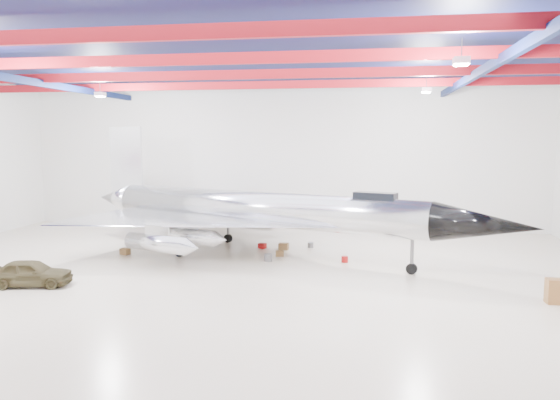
# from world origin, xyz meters

# --- Properties ---
(floor) EXTENTS (40.00, 40.00, 0.00)m
(floor) POSITION_xyz_m (0.00, 0.00, 0.00)
(floor) COLOR beige
(floor) RESTS_ON ground
(wall_back) EXTENTS (40.00, 0.00, 40.00)m
(wall_back) POSITION_xyz_m (0.00, 15.00, 5.50)
(wall_back) COLOR silver
(wall_back) RESTS_ON floor
(ceiling) EXTENTS (40.00, 40.00, 0.00)m
(ceiling) POSITION_xyz_m (0.00, 0.00, 11.00)
(ceiling) COLOR #0A0F38
(ceiling) RESTS_ON wall_back
(ceiling_structure) EXTENTS (39.50, 29.50, 1.08)m
(ceiling_structure) POSITION_xyz_m (0.00, 0.00, 10.32)
(ceiling_structure) COLOR maroon
(ceiling_structure) RESTS_ON ceiling
(jet_aircraft) EXTENTS (27.21, 20.63, 7.70)m
(jet_aircraft) POSITION_xyz_m (0.50, 4.52, 2.53)
(jet_aircraft) COLOR silver
(jet_aircraft) RESTS_ON floor
(jeep) EXTENTS (3.98, 2.20, 1.28)m
(jeep) POSITION_xyz_m (-8.83, -3.78, 0.64)
(jeep) COLOR #3D351E
(jeep) RESTS_ON floor
(crate_ply) EXTENTS (0.63, 0.56, 0.37)m
(crate_ply) POSITION_xyz_m (-7.54, 3.61, 0.18)
(crate_ply) COLOR olive
(crate_ply) RESTS_ON floor
(toolbox_red) EXTENTS (0.56, 0.51, 0.32)m
(toolbox_red) POSITION_xyz_m (0.25, 6.70, 0.16)
(toolbox_red) COLOR #9D0F0F
(toolbox_red) RESTS_ON floor
(engine_drum) EXTENTS (0.49, 0.49, 0.41)m
(engine_drum) POSITION_xyz_m (1.27, 3.18, 0.21)
(engine_drum) COLOR #59595B
(engine_drum) RESTS_ON floor
(parts_bin) EXTENTS (0.61, 0.51, 0.41)m
(parts_bin) POSITION_xyz_m (1.65, 6.51, 0.20)
(parts_bin) COLOR olive
(parts_bin) RESTS_ON floor
(tool_chest) EXTENTS (0.45, 0.45, 0.34)m
(tool_chest) POSITION_xyz_m (5.58, 3.59, 0.17)
(tool_chest) COLOR #9D0F0F
(tool_chest) RESTS_ON floor
(oil_barrel) EXTENTS (0.54, 0.47, 0.33)m
(oil_barrel) POSITION_xyz_m (1.71, 4.57, 0.17)
(oil_barrel) COLOR olive
(oil_barrel) RESTS_ON floor
(spares_box) EXTENTS (0.43, 0.43, 0.33)m
(spares_box) POSITION_xyz_m (3.24, 7.43, 0.16)
(spares_box) COLOR #59595B
(spares_box) RESTS_ON floor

